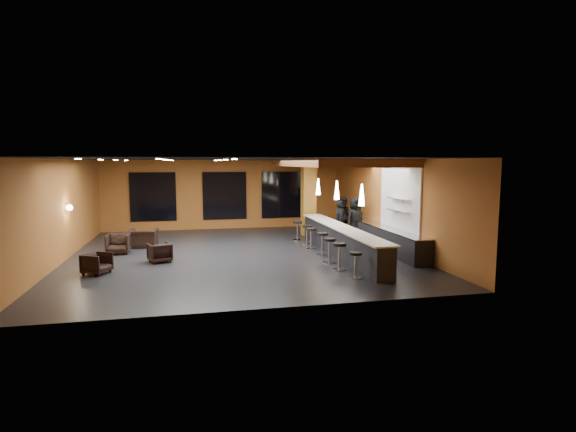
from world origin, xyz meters
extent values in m
cube|color=black|center=(0.00, 0.00, -0.05)|extent=(12.00, 13.00, 0.10)
cube|color=black|center=(0.00, 0.00, 3.55)|extent=(12.00, 13.00, 0.10)
cube|color=#9A5722|center=(0.00, 6.55, 1.75)|extent=(12.00, 0.10, 3.50)
cube|color=#9A5722|center=(0.00, -6.55, 1.75)|extent=(12.00, 0.10, 3.50)
cube|color=#9A5722|center=(-6.05, 0.00, 1.75)|extent=(0.10, 13.00, 3.50)
cube|color=#9A5722|center=(6.05, 0.00, 1.75)|extent=(0.10, 13.00, 3.50)
cube|color=brown|center=(4.00, 1.00, 3.36)|extent=(3.60, 8.00, 0.28)
cube|color=black|center=(-3.50, 6.44, 1.70)|extent=(2.20, 0.06, 2.40)
cube|color=black|center=(0.00, 6.44, 1.70)|extent=(2.20, 0.06, 2.40)
cube|color=black|center=(3.00, 6.44, 1.70)|extent=(2.20, 0.06, 2.40)
cube|color=white|center=(5.96, -1.00, 2.00)|extent=(0.06, 3.20, 2.40)
cube|color=black|center=(3.65, -1.00, 0.50)|extent=(0.60, 8.00, 1.00)
cube|color=white|center=(3.65, -1.00, 1.02)|extent=(0.78, 8.10, 0.05)
cube|color=black|center=(5.65, -0.50, 0.43)|extent=(0.70, 6.00, 0.86)
cube|color=silver|center=(5.65, -0.50, 0.89)|extent=(0.72, 6.00, 0.03)
cube|color=silver|center=(5.82, -1.20, 1.60)|extent=(0.30, 1.50, 0.03)
cube|color=silver|center=(5.82, -1.20, 2.05)|extent=(0.30, 1.50, 0.03)
cube|color=#996622|center=(3.65, 3.60, 1.75)|extent=(0.60, 0.60, 3.50)
sphere|color=#FFE5B2|center=(-5.88, 0.50, 1.80)|extent=(0.22, 0.22, 0.22)
cone|color=white|center=(3.65, -3.00, 2.35)|extent=(0.20, 0.20, 0.70)
cone|color=white|center=(3.65, -0.50, 2.35)|extent=(0.20, 0.20, 0.70)
cone|color=white|center=(3.65, 2.00, 2.35)|extent=(0.20, 0.20, 0.70)
imported|color=black|center=(4.63, 1.89, 0.87)|extent=(0.75, 0.64, 1.75)
imported|color=black|center=(4.98, 2.36, 0.93)|extent=(1.06, 0.92, 1.87)
imported|color=black|center=(5.25, 1.75, 0.94)|extent=(1.08, 0.91, 1.88)
imported|color=black|center=(-4.55, -2.15, 0.32)|extent=(0.95, 0.94, 0.65)
imported|color=black|center=(-2.78, -0.87, 0.33)|extent=(0.91, 0.92, 0.66)
imported|color=black|center=(-4.38, 0.92, 0.38)|extent=(0.81, 0.83, 0.75)
imported|color=black|center=(-3.60, 2.09, 0.35)|extent=(1.18, 1.06, 0.70)
cylinder|color=silver|center=(2.97, -4.33, 0.01)|extent=(0.40, 0.40, 0.03)
cylinder|color=silver|center=(2.97, -4.33, 0.37)|extent=(0.07, 0.07, 0.69)
cylinder|color=black|center=(2.97, -4.33, 0.74)|extent=(0.38, 0.38, 0.08)
cylinder|color=silver|center=(2.84, -3.26, 0.02)|extent=(0.44, 0.44, 0.03)
cylinder|color=silver|center=(2.84, -3.26, 0.40)|extent=(0.08, 0.08, 0.77)
cylinder|color=black|center=(2.84, -3.26, 0.82)|extent=(0.42, 0.42, 0.09)
cylinder|color=silver|center=(2.84, -2.23, 0.02)|extent=(0.43, 0.43, 0.03)
cylinder|color=silver|center=(2.84, -2.23, 0.39)|extent=(0.07, 0.07, 0.75)
cylinder|color=black|center=(2.84, -2.23, 0.80)|extent=(0.41, 0.41, 0.09)
cylinder|color=silver|center=(2.95, -1.04, 0.02)|extent=(0.43, 0.43, 0.03)
cylinder|color=silver|center=(2.95, -1.04, 0.39)|extent=(0.07, 0.07, 0.75)
cylinder|color=black|center=(2.95, -1.04, 0.80)|extent=(0.41, 0.41, 0.09)
cylinder|color=silver|center=(2.87, 0.22, 0.02)|extent=(0.42, 0.42, 0.03)
cylinder|color=silver|center=(2.87, 0.22, 0.39)|extent=(0.07, 0.07, 0.74)
cylinder|color=black|center=(2.87, 0.22, 0.80)|extent=(0.40, 0.40, 0.08)
cylinder|color=silver|center=(2.97, 1.26, 0.02)|extent=(0.41, 0.41, 0.03)
cylinder|color=silver|center=(2.97, 1.26, 0.38)|extent=(0.07, 0.07, 0.71)
cylinder|color=black|center=(2.97, 1.26, 0.76)|extent=(0.39, 0.39, 0.08)
cylinder|color=silver|center=(2.80, 2.27, 0.02)|extent=(0.42, 0.42, 0.03)
cylinder|color=silver|center=(2.80, 2.27, 0.39)|extent=(0.07, 0.07, 0.74)
cylinder|color=black|center=(2.80, 2.27, 0.79)|extent=(0.40, 0.40, 0.08)
camera|label=1|loc=(-1.71, -16.48, 3.39)|focal=28.00mm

